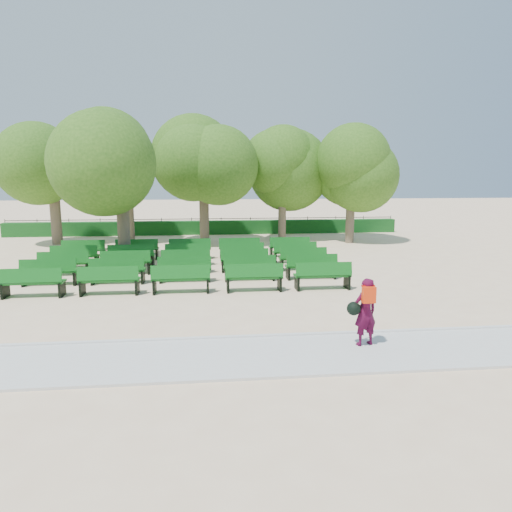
{
  "coord_description": "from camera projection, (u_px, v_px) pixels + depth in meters",
  "views": [
    {
      "loc": [
        0.03,
        -16.65,
        3.87
      ],
      "look_at": [
        1.72,
        -1.0,
        1.1
      ],
      "focal_mm": 32.0,
      "sensor_mm": 36.0,
      "label": 1
    }
  ],
  "objects": [
    {
      "name": "curb",
      "position": [
        208.0,
        339.0,
        10.84
      ],
      "size": [
        30.0,
        0.12,
        0.1
      ],
      "primitive_type": "cube",
      "color": "silver",
      "rests_on": "ground"
    },
    {
      "name": "tree_line",
      "position": [
        207.0,
        243.0,
        26.76
      ],
      "size": [
        21.8,
        6.8,
        7.04
      ],
      "primitive_type": null,
      "color": "#3A671B",
      "rests_on": "ground"
    },
    {
      "name": "ground",
      "position": [
        207.0,
        281.0,
        16.97
      ],
      "size": [
        120.0,
        120.0,
        0.0
      ],
      "primitive_type": "plane",
      "color": "beige"
    },
    {
      "name": "hedge",
      "position": [
        207.0,
        228.0,
        30.6
      ],
      "size": [
        26.0,
        0.7,
        0.9
      ],
      "primitive_type": "cube",
      "color": "#144E1A",
      "rests_on": "ground"
    },
    {
      "name": "tree_among",
      "position": [
        121.0,
        171.0,
        19.23
      ],
      "size": [
        4.35,
        4.35,
        6.07
      ],
      "color": "brown",
      "rests_on": "ground"
    },
    {
      "name": "bench_array",
      "position": [
        187.0,
        270.0,
        18.47
      ],
      "size": [
        1.97,
        0.71,
        1.22
      ],
      "rotation": [
        0.0,
        0.0,
        0.05
      ],
      "color": "#105D17",
      "rests_on": "ground"
    },
    {
      "name": "person",
      "position": [
        365.0,
        311.0,
        10.28
      ],
      "size": [
        0.77,
        0.51,
        1.56
      ],
      "rotation": [
        0.0,
        0.0,
        3.41
      ],
      "color": "#430925",
      "rests_on": "ground"
    },
    {
      "name": "fence",
      "position": [
        207.0,
        233.0,
        31.07
      ],
      "size": [
        26.0,
        0.1,
        1.02
      ],
      "primitive_type": null,
      "color": "black",
      "rests_on": "ground"
    },
    {
      "name": "paving",
      "position": [
        208.0,
        359.0,
        9.72
      ],
      "size": [
        30.0,
        2.2,
        0.06
      ],
      "primitive_type": "cube",
      "color": "silver",
      "rests_on": "ground"
    }
  ]
}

